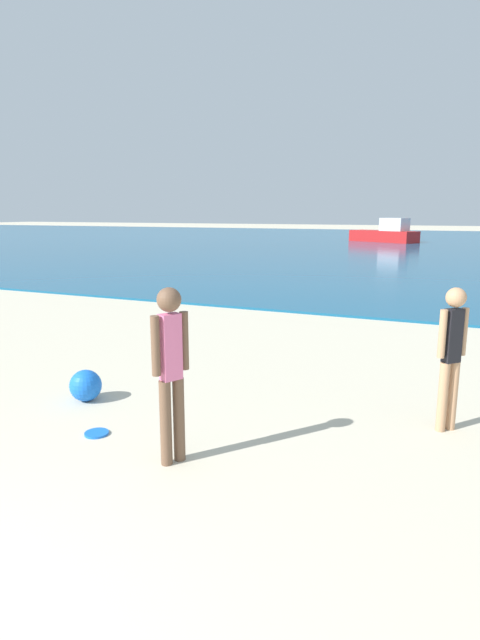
{
  "coord_description": "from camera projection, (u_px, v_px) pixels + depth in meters",
  "views": [
    {
      "loc": [
        2.8,
        -0.64,
        2.36
      ],
      "look_at": [
        0.1,
        5.47,
        0.97
      ],
      "focal_mm": 29.1,
      "sensor_mm": 36.0,
      "label": 1
    }
  ],
  "objects": [
    {
      "name": "person_distant",
      "position": [
        451.0,
        351.0,
        5.56
      ],
      "size": [
        0.28,
        0.28,
        1.59
      ],
      "rotation": [
        0.0,
        0.0,
        0.79
      ],
      "color": "tan",
      "rests_on": "ground"
    },
    {
      "name": "beach_ball",
      "position": [
        86.0,
        386.0,
        6.59
      ],
      "size": [
        0.4,
        0.4,
        0.4
      ],
      "primitive_type": "sphere",
      "color": "blue",
      "rests_on": "ground"
    },
    {
      "name": "boat_far",
      "position": [
        386.0,
        234.0,
        40.77
      ],
      "size": [
        5.67,
        4.14,
        1.87
      ],
      "rotation": [
        0.0,
        0.0,
        2.65
      ],
      "color": "red",
      "rests_on": "water"
    },
    {
      "name": "person_standing",
      "position": [
        171.0,
        366.0,
        4.81
      ],
      "size": [
        0.23,
        0.36,
        1.7
      ],
      "rotation": [
        0.0,
        0.0,
        1.11
      ],
      "color": "brown",
      "rests_on": "ground"
    },
    {
      "name": "water",
      "position": [
        430.0,
        244.0,
        38.84
      ],
      "size": [
        160.0,
        60.0,
        0.06
      ],
      "primitive_type": "cube",
      "color": "#14567F",
      "rests_on": "ground"
    },
    {
      "name": "frisbee",
      "position": [
        97.0,
        433.0,
        5.62
      ],
      "size": [
        0.26,
        0.26,
        0.03
      ],
      "primitive_type": "cylinder",
      "color": "blue",
      "rests_on": "ground"
    }
  ]
}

